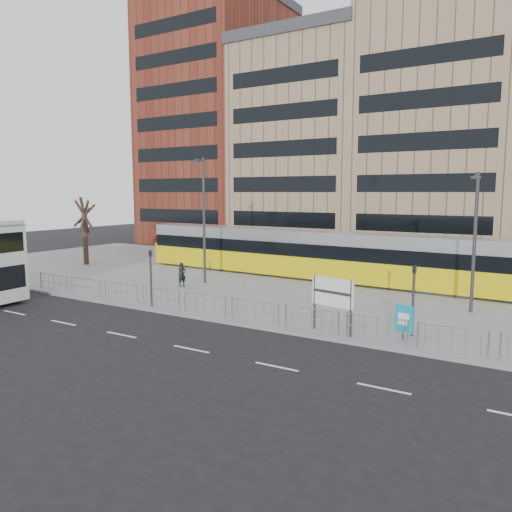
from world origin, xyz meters
The scene contains 15 objects.
ground centered at (0.00, 0.00, 0.00)m, with size 120.00×120.00×0.00m, color black.
plaza centered at (0.00, 12.00, 0.07)m, with size 64.00×24.00×0.15m, color gray.
kerb centered at (0.00, 0.05, 0.07)m, with size 64.00×0.25×0.17m, color gray.
building_row centered at (1.55, 34.27, 12.91)m, with size 70.40×18.40×31.20m.
pedestrian_barrier centered at (2.00, 0.50, 0.98)m, with size 32.07×0.07×1.10m.
road_markings centered at (1.00, -4.00, 0.01)m, with size 62.00×0.12×0.01m, color white.
tram centered at (-0.54, 13.40, 1.89)m, with size 29.52×4.34×3.47m.
station_sign centered at (6.17, 0.80, 1.87)m, with size 2.13×0.53×2.48m.
ad_panel centered at (9.21, 1.32, 1.04)m, with size 0.80×0.22×1.52m.
pedestrian centered at (-6.61, 5.84, 0.96)m, with size 0.59×0.39×1.62m, color black.
traffic_light_west centered at (-4.38, 0.51, 2.12)m, with size 0.22×0.24×3.10m.
traffic_light_east centered at (9.37, 2.14, 2.12)m, with size 0.17×0.21×3.10m.
lamp_post_west centered at (-6.23, 7.77, 4.81)m, with size 0.45×1.04×8.57m.
lamp_post_east centered at (10.91, 8.13, 4.15)m, with size 0.45×1.04×7.27m.
bare_tree centered at (-20.38, 9.52, 6.08)m, with size 5.01×5.01×8.21m.
Camera 1 is at (14.53, -19.54, 6.39)m, focal length 35.00 mm.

